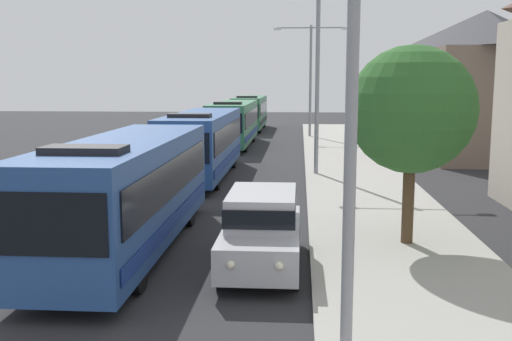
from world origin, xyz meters
TOP-DOWN VIEW (x-y plane):
  - bus_lead at (-1.30, 9.65)m, footprint 2.58×10.47m
  - bus_second_in_line at (-1.30, 22.17)m, footprint 2.58×10.87m
  - bus_middle at (-1.30, 35.67)m, footprint 2.58×11.36m
  - bus_fourth_in_line at (-1.30, 49.32)m, footprint 2.58×10.59m
  - white_suv at (2.40, 8.43)m, footprint 1.86×4.73m
  - streetlamp_near at (4.10, 3.53)m, footprint 5.44×0.28m
  - streetlamp_mid at (4.10, 22.78)m, footprint 5.21×0.28m
  - streetlamp_far at (4.10, 42.03)m, footprint 5.81×0.28m
  - roadside_tree at (6.29, 10.48)m, footprint 3.44×3.44m
  - house_distant_gabled at (13.88, 30.07)m, footprint 6.79×9.35m

SIDE VIEW (x-z plane):
  - white_suv at x=2.40m, z-range 0.08..1.98m
  - bus_lead at x=-1.30m, z-range 0.08..3.29m
  - bus_fourth_in_line at x=-1.30m, z-range 0.08..3.29m
  - bus_second_in_line at x=-1.30m, z-range 0.08..3.29m
  - bus_middle at x=-1.30m, z-range 0.09..3.30m
  - roadside_tree at x=6.29m, z-range 1.11..6.51m
  - house_distant_gabled at x=13.88m, z-range 0.08..8.62m
  - streetlamp_near at x=4.10m, z-range 1.03..8.69m
  - streetlamp_mid at x=4.10m, z-range 1.04..9.59m
  - streetlamp_far at x=4.10m, z-range 1.09..9.75m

